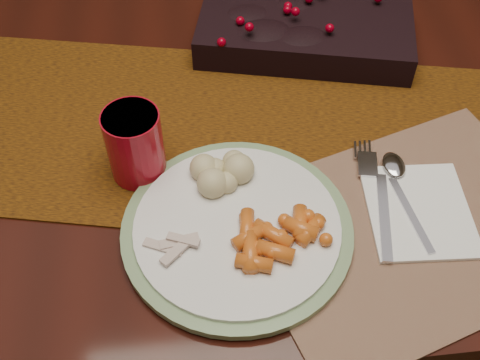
{
  "coord_description": "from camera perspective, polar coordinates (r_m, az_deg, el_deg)",
  "views": [
    {
      "loc": [
        -0.08,
        -0.74,
        1.38
      ],
      "look_at": [
        -0.02,
        -0.27,
        0.8
      ],
      "focal_mm": 45.0,
      "sensor_mm": 36.0,
      "label": 1
    }
  ],
  "objects": [
    {
      "name": "table_runner",
      "position": [
        0.87,
        -2.62,
        4.57
      ],
      "size": [
        1.78,
        0.72,
        0.0
      ],
      "primitive_type": "cube",
      "rotation": [
        0.0,
        0.0,
        -0.22
      ],
      "color": "#4E350F",
      "rests_on": "dining_table"
    },
    {
      "name": "placemat_main",
      "position": [
        0.79,
        15.76,
        -4.49
      ],
      "size": [
        0.47,
        0.4,
        0.0
      ],
      "primitive_type": "cube",
      "rotation": [
        0.0,
        0.0,
        0.31
      ],
      "color": "brown",
      "rests_on": "dining_table"
    },
    {
      "name": "dinner_plate",
      "position": [
        0.75,
        -0.28,
        -4.63
      ],
      "size": [
        0.37,
        0.37,
        0.02
      ],
      "primitive_type": "cylinder",
      "rotation": [
        0.0,
        0.0,
        0.33
      ],
      "color": "white",
      "rests_on": "placemat_main"
    },
    {
      "name": "red_cup",
      "position": [
        0.79,
        -9.93,
        3.32
      ],
      "size": [
        0.09,
        0.09,
        0.1
      ],
      "primitive_type": "cylinder",
      "rotation": [
        0.0,
        0.0,
        0.17
      ],
      "color": "maroon",
      "rests_on": "placemat_main"
    },
    {
      "name": "fork",
      "position": [
        0.79,
        13.11,
        -2.06
      ],
      "size": [
        0.06,
        0.18,
        0.0
      ],
      "primitive_type": null,
      "rotation": [
        0.0,
        0.0,
        -0.2
      ],
      "color": "silver",
      "rests_on": "napkin"
    },
    {
      "name": "dining_table",
      "position": [
        1.25,
        -0.23,
        -2.65
      ],
      "size": [
        1.8,
        1.0,
        0.75
      ],
      "primitive_type": "cube",
      "color": "black",
      "rests_on": "floor"
    },
    {
      "name": "napkin",
      "position": [
        0.8,
        16.57,
        -2.81
      ],
      "size": [
        0.14,
        0.16,
        0.01
      ],
      "primitive_type": "cube",
      "rotation": [
        0.0,
        0.0,
        -0.06
      ],
      "color": "white",
      "rests_on": "placemat_main"
    },
    {
      "name": "centerpiece",
      "position": [
        1.0,
        6.21,
        14.22
      ],
      "size": [
        0.37,
        0.25,
        0.07
      ],
      "primitive_type": null,
      "rotation": [
        0.0,
        0.0,
        -0.23
      ],
      "color": "black",
      "rests_on": "table_runner"
    },
    {
      "name": "turkey_shreds",
      "position": [
        0.72,
        -6.21,
        -5.89
      ],
      "size": [
        0.08,
        0.07,
        0.02
      ],
      "primitive_type": null,
      "rotation": [
        0.0,
        0.0,
        0.07
      ],
      "color": "#BEA390",
      "rests_on": "dinner_plate"
    },
    {
      "name": "floor",
      "position": [
        1.57,
        -0.19,
        -10.85
      ],
      "size": [
        5.0,
        5.0,
        0.0
      ],
      "primitive_type": "plane",
      "color": "black",
      "rests_on": "ground"
    },
    {
      "name": "spoon",
      "position": [
        0.81,
        15.39,
        -1.68
      ],
      "size": [
        0.05,
        0.15,
        0.0
      ],
      "primitive_type": null,
      "rotation": [
        0.0,
        0.0,
        0.14
      ],
      "color": "silver",
      "rests_on": "napkin"
    },
    {
      "name": "mashed_potatoes",
      "position": [
        0.77,
        -1.73,
        1.21
      ],
      "size": [
        0.09,
        0.08,
        0.04
      ],
      "primitive_type": null,
      "rotation": [
        0.0,
        0.0,
        0.17
      ],
      "color": "#D5C484",
      "rests_on": "dinner_plate"
    },
    {
      "name": "baby_carrots",
      "position": [
        0.73,
        3.9,
        -5.19
      ],
      "size": [
        0.12,
        0.1,
        0.02
      ],
      "primitive_type": null,
      "rotation": [
        0.0,
        0.0,
        0.14
      ],
      "color": "#CC5C1A",
      "rests_on": "dinner_plate"
    }
  ]
}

